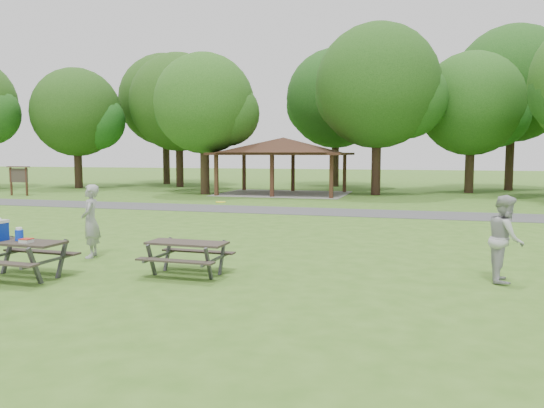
{
  "coord_description": "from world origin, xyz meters",
  "views": [
    {
      "loc": [
        5.09,
        -10.14,
        2.71
      ],
      "look_at": [
        1.0,
        4.0,
        1.3
      ],
      "focal_mm": 35.0,
      "sensor_mm": 36.0,
      "label": 1
    }
  ],
  "objects": [
    {
      "name": "tree_deep_a",
      "position": [
        -16.9,
        32.53,
        7.13
      ],
      "size": [
        8.4,
        8.0,
        11.38
      ],
      "color": "black",
      "rests_on": "ground"
    },
    {
      "name": "asphalt_path",
      "position": [
        0.0,
        14.0,
        0.01
      ],
      "size": [
        120.0,
        3.2,
        0.02
      ],
      "primitive_type": "cube",
      "color": "#434345",
      "rests_on": "ground"
    },
    {
      "name": "tree_row_b",
      "position": [
        -20.92,
        25.53,
        5.67
      ],
      "size": [
        7.14,
        6.8,
        9.28
      ],
      "color": "black",
      "rests_on": "ground"
    },
    {
      "name": "frisbee_thrower",
      "position": [
        -3.24,
        1.67,
        0.95
      ],
      "size": [
        0.7,
        0.82,
        1.91
      ],
      "primitive_type": "imported",
      "rotation": [
        0.0,
        0.0,
        -1.16
      ],
      "color": "#949597",
      "rests_on": "ground"
    },
    {
      "name": "pavilion",
      "position": [
        -4.0,
        24.0,
        3.06
      ],
      "size": [
        8.6,
        7.01,
        3.76
      ],
      "color": "#3A2215",
      "rests_on": "ground"
    },
    {
      "name": "tree_row_d",
      "position": [
        -8.92,
        22.53,
        5.77
      ],
      "size": [
        6.93,
        6.6,
        9.27
      ],
      "color": "#2F2115",
      "rests_on": "ground"
    },
    {
      "name": "picnic_table_near",
      "position": [
        -3.5,
        -0.81,
        0.78
      ],
      "size": [
        2.0,
        1.63,
        1.35
      ],
      "color": "#2B251F",
      "rests_on": "ground"
    },
    {
      "name": "tree_row_c",
      "position": [
        -13.9,
        29.03,
        6.54
      ],
      "size": [
        8.19,
        7.8,
        10.67
      ],
      "color": "black",
      "rests_on": "ground"
    },
    {
      "name": "frisbee_catcher",
      "position": [
        6.75,
        1.81,
        0.92
      ],
      "size": [
        0.74,
        0.93,
        1.84
      ],
      "primitive_type": "imported",
      "rotation": [
        0.0,
        0.0,
        1.52
      ],
      "color": "#A8A8AB",
      "rests_on": "ground"
    },
    {
      "name": "tree_row_e",
      "position": [
        2.1,
        25.03,
        6.78
      ],
      "size": [
        8.4,
        8.0,
        11.02
      ],
      "color": "black",
      "rests_on": "ground"
    },
    {
      "name": "picnic_table_middle",
      "position": [
        0.03,
        0.52,
        0.57
      ],
      "size": [
        1.81,
        1.47,
        0.77
      ],
      "color": "#2F2722",
      "rests_on": "ground"
    },
    {
      "name": "frisbee_in_flight",
      "position": [
        0.37,
        1.72,
        1.54
      ],
      "size": [
        0.28,
        0.28,
        0.02
      ],
      "color": "yellow",
      "rests_on": "ground"
    },
    {
      "name": "ground",
      "position": [
        0.0,
        0.0,
        0.0
      ],
      "size": [
        160.0,
        160.0,
        0.0
      ],
      "primitive_type": "plane",
      "color": "#3B671D",
      "rests_on": "ground"
    },
    {
      "name": "tree_row_f",
      "position": [
        8.09,
        28.53,
        5.84
      ],
      "size": [
        7.35,
        7.0,
        9.55
      ],
      "color": "#2F1F15",
      "rests_on": "ground"
    },
    {
      "name": "notice_board",
      "position": [
        -20.0,
        18.0,
        1.31
      ],
      "size": [
        1.6,
        0.3,
        1.88
      ],
      "color": "#381D14",
      "rests_on": "ground"
    },
    {
      "name": "tree_deep_b",
      "position": [
        -1.9,
        33.03,
        6.89
      ],
      "size": [
        8.4,
        8.0,
        11.13
      ],
      "color": "black",
      "rests_on": "ground"
    },
    {
      "name": "tree_deep_c",
      "position": [
        11.1,
        32.03,
        7.44
      ],
      "size": [
        8.82,
        8.4,
        11.9
      ],
      "color": "#321E16",
      "rests_on": "ground"
    }
  ]
}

